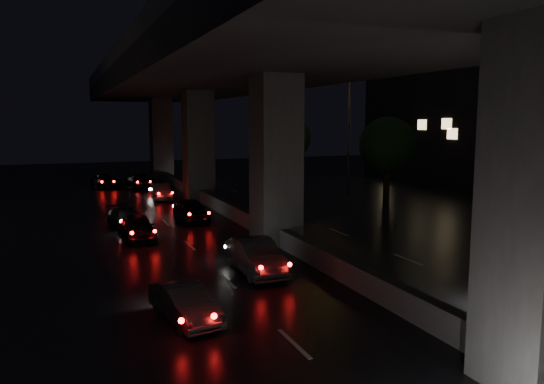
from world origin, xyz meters
TOP-DOWN VIEW (x-y plane):
  - ground at (0.00, 0.00)m, footprint 120.00×120.00m
  - viaduct at (0.00, 5.00)m, footprint 12.00×80.00m
  - median_barrier at (0.00, 5.00)m, footprint 0.45×70.00m
  - building_right_far at (27.00, 20.00)m, footprint 12.00×22.00m
  - tree_c at (11.00, 12.00)m, footprint 3.80×3.80m
  - tree_d at (11.00, 28.00)m, footprint 3.80×3.80m
  - streetlight_far at (10.97, 18.00)m, footprint 2.52×0.44m
  - car_4 at (-6.32, -3.30)m, footprint 1.69×3.40m
  - car_5 at (-2.65, 0.55)m, footprint 1.44×4.00m
  - car_6 at (-6.08, 8.19)m, footprint 1.47×3.65m
  - car_7 at (-6.23, 11.45)m, footprint 2.11×3.88m
  - car_8 at (-2.53, 11.90)m, footprint 1.61×3.87m
  - car_9 at (-2.59, 21.23)m, footprint 1.54×3.70m
  - car_10 at (-3.01, 28.77)m, footprint 2.51×4.72m
  - car_11 at (-5.78, 30.27)m, footprint 2.74×4.56m
  - car_12 at (2.54, 31.06)m, footprint 1.49×3.70m

SIDE VIEW (x-z plane):
  - ground at x=0.00m, z-range 0.00..0.00m
  - median_barrier at x=0.00m, z-range 0.00..0.85m
  - car_7 at x=-6.23m, z-range 0.00..1.07m
  - car_4 at x=-6.32m, z-range 0.00..1.07m
  - car_11 at x=-5.78m, z-range 0.00..1.19m
  - car_9 at x=-2.59m, z-range 0.00..1.19m
  - car_6 at x=-6.08m, z-range 0.00..1.24m
  - car_12 at x=2.54m, z-range 0.00..1.26m
  - car_10 at x=-3.01m, z-range 0.00..1.26m
  - car_8 at x=-2.53m, z-range 0.00..1.31m
  - car_5 at x=-2.65m, z-range 0.00..1.31m
  - tree_c at x=11.00m, z-range 1.13..7.26m
  - tree_d at x=11.00m, z-range 1.13..7.26m
  - streetlight_far at x=10.97m, z-range 1.16..10.16m
  - building_right_far at x=27.00m, z-range 0.00..15.00m
  - viaduct at x=0.00m, z-range 3.09..13.59m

